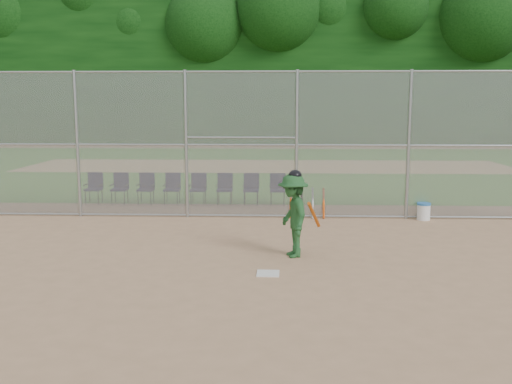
{
  "coord_description": "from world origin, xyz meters",
  "views": [
    {
      "loc": [
        0.5,
        -10.41,
        3.12
      ],
      "look_at": [
        0.0,
        2.5,
        1.1
      ],
      "focal_mm": 40.0,
      "sensor_mm": 36.0,
      "label": 1
    }
  ],
  "objects_px": {
    "batter_at_plate": "(293,215)",
    "chair_0": "(94,188)",
    "home_plate": "(268,273)",
    "water_cooler": "(424,211)"
  },
  "relations": [
    {
      "from": "home_plate",
      "to": "water_cooler",
      "type": "xyz_separation_m",
      "value": [
        4.11,
        5.1,
        0.23
      ]
    },
    {
      "from": "batter_at_plate",
      "to": "chair_0",
      "type": "relative_size",
      "value": 1.87
    },
    {
      "from": "home_plate",
      "to": "batter_at_plate",
      "type": "relative_size",
      "value": 0.23
    },
    {
      "from": "batter_at_plate",
      "to": "water_cooler",
      "type": "height_order",
      "value": "batter_at_plate"
    },
    {
      "from": "batter_at_plate",
      "to": "chair_0",
      "type": "height_order",
      "value": "batter_at_plate"
    },
    {
      "from": "batter_at_plate",
      "to": "water_cooler",
      "type": "relative_size",
      "value": 3.87
    },
    {
      "from": "home_plate",
      "to": "batter_at_plate",
      "type": "bearing_deg",
      "value": 68.83
    },
    {
      "from": "home_plate",
      "to": "chair_0",
      "type": "bearing_deg",
      "value": 127.63
    },
    {
      "from": "water_cooler",
      "to": "batter_at_plate",
      "type": "bearing_deg",
      "value": -133.28
    },
    {
      "from": "home_plate",
      "to": "batter_at_plate",
      "type": "xyz_separation_m",
      "value": [
        0.48,
        1.25,
        0.86
      ]
    }
  ]
}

